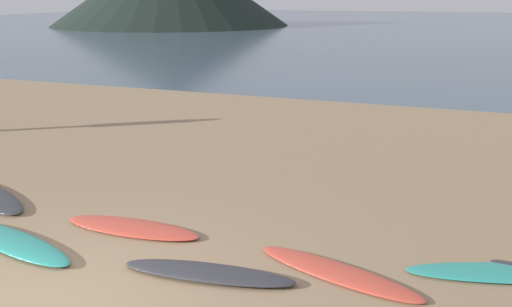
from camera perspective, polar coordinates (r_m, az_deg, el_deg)
The scene contains 7 objects.
ground_plane at distance 14.65m, azimuth 4.80°, elevation 2.87°, with size 120.00×120.00×0.20m, color #997C5B.
ocean_water at distance 66.97m, azimuth 18.33°, elevation 12.32°, with size 140.00×100.00×0.01m, color #475B6B.
surfboard_3 at distance 8.08m, azimuth -23.37°, elevation -8.25°, with size 2.28×0.53×0.10m, color teal.
surfboard_4 at distance 8.09m, azimuth -12.45°, elevation -7.35°, with size 2.06×0.58×0.07m, color #D84C38.
surfboard_5 at distance 6.70m, azimuth -4.86°, elevation -11.97°, with size 2.08×0.46×0.10m, color #333338.
surfboard_6 at distance 6.80m, azimuth 8.25°, elevation -11.84°, with size 2.17×0.49×0.06m, color #D84C38.
surfboard_7 at distance 7.32m, azimuth 23.97°, elevation -11.01°, with size 2.29×0.51×0.07m, color teal.
Camera 1 is at (4.05, -3.69, 3.17)m, focal length 39.41 mm.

